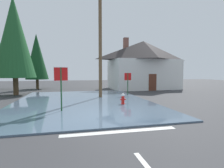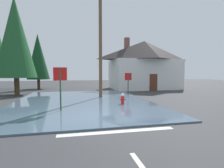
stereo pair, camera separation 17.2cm
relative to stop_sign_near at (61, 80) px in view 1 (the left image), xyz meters
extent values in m
cube|color=#38383A|center=(2.14, -1.62, -1.84)|extent=(80.00, 80.00, 0.10)
cube|color=#4C6075|center=(1.35, 3.20, -1.75)|extent=(9.67, 13.43, 0.08)
cube|color=silver|center=(2.29, -3.83, -1.78)|extent=(4.41, 0.34, 0.01)
cylinder|color=#1E4C28|center=(0.00, 0.00, -0.55)|extent=(0.08, 0.08, 2.47)
cube|color=white|center=(0.00, 0.00, 0.32)|extent=(0.76, 0.10, 0.76)
cube|color=red|center=(0.00, 0.00, 0.32)|extent=(0.72, 0.11, 0.72)
cylinder|color=red|center=(3.93, 1.26, -1.74)|extent=(0.28, 0.28, 0.09)
cylinder|color=red|center=(3.93, 1.26, -1.44)|extent=(0.21, 0.21, 0.51)
sphere|color=white|center=(3.93, 1.26, -1.12)|extent=(0.22, 0.22, 0.22)
cylinder|color=red|center=(3.78, 1.26, -1.41)|extent=(0.09, 0.08, 0.08)
cylinder|color=red|center=(4.08, 1.26, -1.41)|extent=(0.09, 0.08, 0.08)
cylinder|color=red|center=(3.93, 1.11, -1.41)|extent=(0.10, 0.09, 0.10)
cylinder|color=brown|center=(2.99, 4.80, 2.85)|extent=(0.28, 0.28, 9.26)
cylinder|color=#1E4C28|center=(5.71, 5.60, -0.72)|extent=(0.08, 0.08, 2.14)
cube|color=white|center=(5.71, 5.60, 0.02)|extent=(0.72, 0.05, 0.72)
cube|color=red|center=(5.71, 5.60, 0.02)|extent=(0.68, 0.06, 0.68)
cube|color=silver|center=(10.00, 11.95, 0.13)|extent=(8.73, 5.54, 3.84)
pyramid|color=#332D2D|center=(10.00, 11.95, 3.30)|extent=(9.42, 5.98, 2.50)
cube|color=brown|center=(7.83, 12.83, 3.92)|extent=(0.62, 0.62, 2.25)
cube|color=#592D1E|center=(10.08, 9.30, -0.79)|extent=(1.00, 0.09, 2.00)
cylinder|color=#4C3823|center=(-4.67, 8.59, -0.94)|extent=(0.47, 0.47, 1.70)
cone|color=#1E5128|center=(-4.67, 8.59, 3.77)|extent=(3.77, 3.77, 7.72)
cylinder|color=#4C3823|center=(-3.75, 14.55, -1.14)|extent=(0.36, 0.36, 1.29)
cone|color=#143D1E|center=(-3.75, 14.55, 2.45)|extent=(2.87, 2.87, 5.89)
camera|label=1|loc=(0.52, -9.95, 0.42)|focal=28.02mm
camera|label=2|loc=(0.69, -9.98, 0.42)|focal=28.02mm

